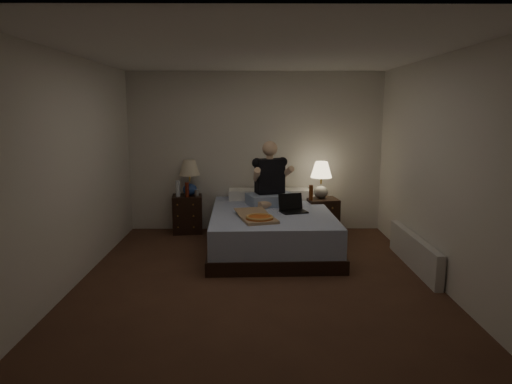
{
  "coord_description": "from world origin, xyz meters",
  "views": [
    {
      "loc": [
        -0.04,
        -4.97,
        1.91
      ],
      "look_at": [
        0.0,
        0.9,
        0.85
      ],
      "focal_mm": 32.0,
      "sensor_mm": 36.0,
      "label": 1
    }
  ],
  "objects_px": {
    "lamp_left": "(190,178)",
    "lamp_right": "(321,180)",
    "nightstand_left": "(188,214)",
    "laptop": "(294,204)",
    "bed": "(271,230)",
    "beer_bottle_right": "(311,193)",
    "person": "(271,173)",
    "radiator": "(414,252)",
    "nightstand_right": "(322,217)",
    "pizza_box": "(260,218)",
    "beer_bottle_left": "(187,190)",
    "soda_can": "(196,193)",
    "water_bottle": "(178,188)"
  },
  "relations": [
    {
      "from": "water_bottle",
      "to": "soda_can",
      "type": "bearing_deg",
      "value": 6.22
    },
    {
      "from": "bed",
      "to": "nightstand_left",
      "type": "height_order",
      "value": "nightstand_left"
    },
    {
      "from": "nightstand_left",
      "to": "nightstand_right",
      "type": "distance_m",
      "value": 2.1
    },
    {
      "from": "nightstand_left",
      "to": "beer_bottle_left",
      "type": "xyz_separation_m",
      "value": [
        0.02,
        -0.13,
        0.41
      ]
    },
    {
      "from": "soda_can",
      "to": "laptop",
      "type": "distance_m",
      "value": 1.71
    },
    {
      "from": "laptop",
      "to": "nightstand_left",
      "type": "bearing_deg",
      "value": 129.75
    },
    {
      "from": "bed",
      "to": "beer_bottle_right",
      "type": "height_order",
      "value": "beer_bottle_right"
    },
    {
      "from": "laptop",
      "to": "beer_bottle_left",
      "type": "bearing_deg",
      "value": 132.89
    },
    {
      "from": "lamp_left",
      "to": "water_bottle",
      "type": "relative_size",
      "value": 2.24
    },
    {
      "from": "bed",
      "to": "beer_bottle_right",
      "type": "bearing_deg",
      "value": 38.17
    },
    {
      "from": "radiator",
      "to": "soda_can",
      "type": "bearing_deg",
      "value": 150.2
    },
    {
      "from": "laptop",
      "to": "radiator",
      "type": "distance_m",
      "value": 1.64
    },
    {
      "from": "nightstand_right",
      "to": "beer_bottle_left",
      "type": "xyz_separation_m",
      "value": [
        -2.07,
        0.11,
        0.41
      ]
    },
    {
      "from": "lamp_left",
      "to": "lamp_right",
      "type": "bearing_deg",
      "value": -5.78
    },
    {
      "from": "bed",
      "to": "person",
      "type": "height_order",
      "value": "person"
    },
    {
      "from": "laptop",
      "to": "radiator",
      "type": "relative_size",
      "value": 0.21
    },
    {
      "from": "soda_can",
      "to": "beer_bottle_left",
      "type": "bearing_deg",
      "value": -149.79
    },
    {
      "from": "lamp_right",
      "to": "soda_can",
      "type": "relative_size",
      "value": 5.6
    },
    {
      "from": "soda_can",
      "to": "laptop",
      "type": "bearing_deg",
      "value": -33.44
    },
    {
      "from": "beer_bottle_left",
      "to": "pizza_box",
      "type": "height_order",
      "value": "beer_bottle_left"
    },
    {
      "from": "water_bottle",
      "to": "beer_bottle_right",
      "type": "relative_size",
      "value": 1.09
    },
    {
      "from": "beer_bottle_right",
      "to": "pizza_box",
      "type": "xyz_separation_m",
      "value": [
        -0.78,
        -1.12,
        -0.12
      ]
    },
    {
      "from": "person",
      "to": "radiator",
      "type": "relative_size",
      "value": 0.58
    },
    {
      "from": "lamp_right",
      "to": "radiator",
      "type": "bearing_deg",
      "value": -57.62
    },
    {
      "from": "nightstand_right",
      "to": "lamp_left",
      "type": "height_order",
      "value": "lamp_left"
    },
    {
      "from": "nightstand_left",
      "to": "pizza_box",
      "type": "relative_size",
      "value": 0.78
    },
    {
      "from": "person",
      "to": "laptop",
      "type": "distance_m",
      "value": 0.68
    },
    {
      "from": "beer_bottle_right",
      "to": "water_bottle",
      "type": "bearing_deg",
      "value": 171.75
    },
    {
      "from": "beer_bottle_right",
      "to": "bed",
      "type": "bearing_deg",
      "value": -140.09
    },
    {
      "from": "lamp_left",
      "to": "beer_bottle_left",
      "type": "relative_size",
      "value": 2.43
    },
    {
      "from": "nightstand_left",
      "to": "lamp_left",
      "type": "distance_m",
      "value": 0.58
    },
    {
      "from": "person",
      "to": "radiator",
      "type": "height_order",
      "value": "person"
    },
    {
      "from": "lamp_right",
      "to": "radiator",
      "type": "distance_m",
      "value": 1.87
    },
    {
      "from": "lamp_right",
      "to": "pizza_box",
      "type": "xyz_separation_m",
      "value": [
        -0.95,
        -1.29,
        -0.28
      ]
    },
    {
      "from": "bed",
      "to": "beer_bottle_left",
      "type": "height_order",
      "value": "beer_bottle_left"
    },
    {
      "from": "lamp_left",
      "to": "pizza_box",
      "type": "distance_m",
      "value": 1.86
    },
    {
      "from": "bed",
      "to": "person",
      "type": "xyz_separation_m",
      "value": [
        0.01,
        0.39,
        0.73
      ]
    },
    {
      "from": "nightstand_left",
      "to": "lamp_right",
      "type": "relative_size",
      "value": 1.05
    },
    {
      "from": "water_bottle",
      "to": "nightstand_left",
      "type": "bearing_deg",
      "value": 32.56
    },
    {
      "from": "bed",
      "to": "beer_bottle_right",
      "type": "distance_m",
      "value": 0.91
    },
    {
      "from": "beer_bottle_left",
      "to": "radiator",
      "type": "relative_size",
      "value": 0.14
    },
    {
      "from": "nightstand_right",
      "to": "nightstand_left",
      "type": "bearing_deg",
      "value": 166.09
    },
    {
      "from": "person",
      "to": "laptop",
      "type": "bearing_deg",
      "value": -77.44
    },
    {
      "from": "person",
      "to": "bed",
      "type": "bearing_deg",
      "value": -108.96
    },
    {
      "from": "radiator",
      "to": "nightstand_right",
      "type": "bearing_deg",
      "value": 122.36
    },
    {
      "from": "beer_bottle_right",
      "to": "lamp_right",
      "type": "bearing_deg",
      "value": 44.68
    },
    {
      "from": "beer_bottle_right",
      "to": "person",
      "type": "height_order",
      "value": "person"
    },
    {
      "from": "nightstand_left",
      "to": "laptop",
      "type": "distance_m",
      "value": 1.91
    },
    {
      "from": "lamp_right",
      "to": "pizza_box",
      "type": "height_order",
      "value": "lamp_right"
    },
    {
      "from": "lamp_right",
      "to": "beer_bottle_right",
      "type": "relative_size",
      "value": 2.43
    }
  ]
}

